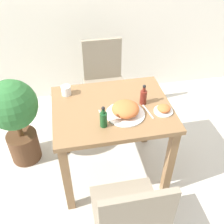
# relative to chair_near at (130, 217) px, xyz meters

# --- Properties ---
(ground_plane) EXTENTS (16.00, 16.00, 0.00)m
(ground_plane) POSITION_rel_chair_near_xyz_m (0.04, 0.76, -0.50)
(ground_plane) COLOR beige
(dining_table) EXTENTS (0.90, 0.71, 0.74)m
(dining_table) POSITION_rel_chair_near_xyz_m (0.04, 0.76, 0.11)
(dining_table) COLOR olive
(dining_table) RESTS_ON ground_plane
(chair_near) EXTENTS (0.42, 0.42, 0.89)m
(chair_near) POSITION_rel_chair_near_xyz_m (0.00, 0.00, 0.00)
(chair_near) COLOR gray
(chair_near) RESTS_ON ground_plane
(chair_far) EXTENTS (0.42, 0.42, 0.89)m
(chair_far) POSITION_rel_chair_near_xyz_m (0.10, 1.52, 0.00)
(chair_far) COLOR gray
(chair_far) RESTS_ON ground_plane
(food_plate) EXTENTS (0.28, 0.28, 0.10)m
(food_plate) POSITION_rel_chair_near_xyz_m (0.11, 0.65, 0.28)
(food_plate) COLOR white
(food_plate) RESTS_ON dining_table
(side_plate) EXTENTS (0.14, 0.14, 0.05)m
(side_plate) POSITION_rel_chair_near_xyz_m (0.40, 0.63, 0.26)
(side_plate) COLOR white
(side_plate) RESTS_ON dining_table
(drink_cup) EXTENTS (0.08, 0.08, 0.08)m
(drink_cup) POSITION_rel_chair_near_xyz_m (-0.29, 0.99, 0.27)
(drink_cup) COLOR white
(drink_cup) RESTS_ON dining_table
(sauce_bottle) EXTENTS (0.05, 0.05, 0.17)m
(sauce_bottle) POSITION_rel_chair_near_xyz_m (0.28, 0.76, 0.30)
(sauce_bottle) COLOR maroon
(sauce_bottle) RESTS_ON dining_table
(condiment_bottle) EXTENTS (0.05, 0.05, 0.17)m
(condiment_bottle) POSITION_rel_chair_near_xyz_m (-0.06, 0.56, 0.30)
(condiment_bottle) COLOR #194C23
(condiment_bottle) RESTS_ON dining_table
(fork_utensil) EXTENTS (0.02, 0.17, 0.00)m
(fork_utensil) POSITION_rel_chair_near_xyz_m (-0.06, 0.65, 0.24)
(fork_utensil) COLOR silver
(fork_utensil) RESTS_ON dining_table
(spoon_utensil) EXTENTS (0.04, 0.17, 0.00)m
(spoon_utensil) POSITION_rel_chair_near_xyz_m (0.29, 0.65, 0.24)
(spoon_utensil) COLOR silver
(spoon_utensil) RESTS_ON dining_table
(potted_plant_left) EXTENTS (0.43, 0.43, 0.85)m
(potted_plant_left) POSITION_rel_chair_near_xyz_m (-0.75, 1.07, 0.02)
(potted_plant_left) COLOR #51331E
(potted_plant_left) RESTS_ON ground_plane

